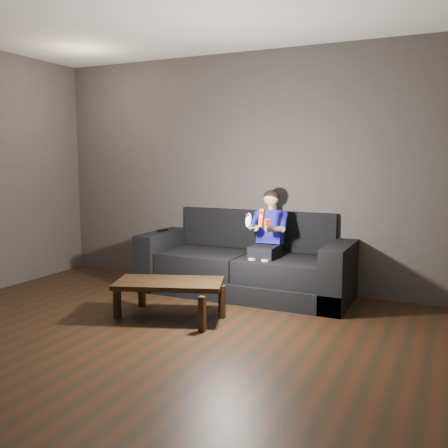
% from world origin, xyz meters
% --- Properties ---
extents(floor, '(5.00, 5.00, 0.00)m').
position_xyz_m(floor, '(0.00, 0.00, 0.00)').
color(floor, black).
rests_on(floor, ground).
extents(back_wall, '(5.00, 0.04, 2.70)m').
position_xyz_m(back_wall, '(0.00, 2.50, 1.35)').
color(back_wall, '#3F3B37').
rests_on(back_wall, ground).
extents(sofa, '(2.34, 1.01, 0.90)m').
position_xyz_m(sofa, '(0.14, 2.19, 0.29)').
color(sofa, black).
rests_on(sofa, floor).
extents(child, '(0.41, 0.50, 1.00)m').
position_xyz_m(child, '(0.41, 2.12, 0.72)').
color(child, black).
rests_on(child, sofa).
extents(wii_remote_red, '(0.06, 0.08, 0.19)m').
position_xyz_m(wii_remote_red, '(0.48, 1.73, 0.91)').
color(wii_remote_red, red).
rests_on(wii_remote_red, child).
extents(nunchuk_white, '(0.07, 0.10, 0.16)m').
position_xyz_m(nunchuk_white, '(0.34, 1.73, 0.88)').
color(nunchuk_white, silver).
rests_on(nunchuk_white, child).
extents(wii_remote_black, '(0.06, 0.16, 0.03)m').
position_xyz_m(wii_remote_black, '(-0.91, 2.10, 0.65)').
color(wii_remote_black, black).
rests_on(wii_remote_black, sofa).
extents(coffee_table, '(1.10, 0.80, 0.36)m').
position_xyz_m(coffee_table, '(-0.16, 1.01, 0.31)').
color(coffee_table, black).
rests_on(coffee_table, floor).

